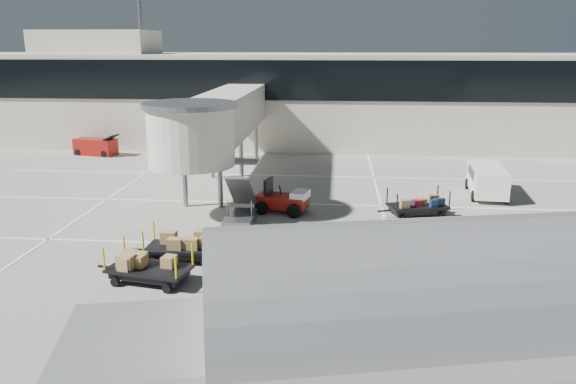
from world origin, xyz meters
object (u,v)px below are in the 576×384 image
(baggage_tug, at_px, (284,201))
(belt_loader, at_px, (96,147))
(minivan, at_px, (487,178))
(suitcase_cart, at_px, (418,207))
(ground_worker, at_px, (299,280))
(box_cart_far, at_px, (152,268))
(box_cart_near, at_px, (181,247))

(baggage_tug, distance_m, belt_loader, 22.50)
(minivan, bearing_deg, suitcase_cart, -129.05)
(suitcase_cart, relative_size, ground_worker, 2.14)
(box_cart_far, relative_size, belt_loader, 1.01)
(baggage_tug, xyz_separation_m, minivan, (11.84, 4.69, 0.38))
(suitcase_cart, distance_m, box_cart_near, 12.98)
(suitcase_cart, bearing_deg, box_cart_near, -163.24)
(suitcase_cart, height_order, belt_loader, belt_loader)
(belt_loader, bearing_deg, minivan, -6.80)
(box_cart_far, relative_size, minivan, 0.82)
(ground_worker, height_order, belt_loader, ground_worker)
(baggage_tug, bearing_deg, suitcase_cart, 13.79)
(ground_worker, distance_m, belt_loader, 31.71)
(baggage_tug, bearing_deg, minivan, 35.69)
(suitcase_cart, distance_m, minivan, 6.68)
(minivan, bearing_deg, box_cart_near, -136.78)
(baggage_tug, height_order, box_cart_far, baggage_tug)
(baggage_tug, distance_m, minivan, 12.74)
(box_cart_far, height_order, belt_loader, belt_loader)
(minivan, bearing_deg, belt_loader, 166.29)
(ground_worker, xyz_separation_m, belt_loader, (-18.49, 25.76, -0.22))
(box_cart_near, bearing_deg, suitcase_cart, 33.85)
(ground_worker, xyz_separation_m, minivan, (10.26, 15.61, 0.15))
(minivan, distance_m, belt_loader, 30.49)
(suitcase_cart, distance_m, box_cart_far, 14.80)
(suitcase_cart, height_order, box_cart_far, box_cart_far)
(box_cart_near, distance_m, belt_loader, 25.71)
(minivan, bearing_deg, ground_worker, -117.58)
(ground_worker, bearing_deg, belt_loader, 138.56)
(suitcase_cart, distance_m, ground_worker, 12.23)
(box_cart_far, xyz_separation_m, belt_loader, (-12.78, 24.45, 0.09))
(box_cart_far, height_order, minivan, minivan)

